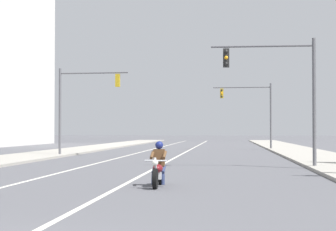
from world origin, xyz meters
name	(u,v)px	position (x,y,z in m)	size (l,w,h in m)	color
lane_stripe_center	(189,151)	(0.17, 45.00, 0.00)	(0.16, 100.00, 0.01)	beige
lane_stripe_left	(148,150)	(-3.52, 45.00, 0.00)	(0.16, 100.00, 0.01)	beige
sidewalk_kerb_right	(302,152)	(9.57, 40.00, 0.07)	(4.40, 110.00, 0.14)	#9E998E
sidewalk_kerb_left	(68,151)	(-9.57, 40.00, 0.07)	(4.40, 110.00, 0.14)	#9E998E
motorcycle_with_rider	(158,168)	(1.39, 11.03, 0.59)	(0.70, 2.19, 1.46)	black
traffic_signal_near_right	(284,82)	(6.30, 20.59, 4.10)	(4.97, 0.37, 6.20)	#56565B
traffic_signal_near_left	(80,98)	(-6.73, 32.79, 4.11)	(5.01, 0.45, 6.20)	#56565B
traffic_signal_mid_right	(254,106)	(6.10, 47.68, 4.13)	(5.45, 0.40, 6.20)	#56565B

